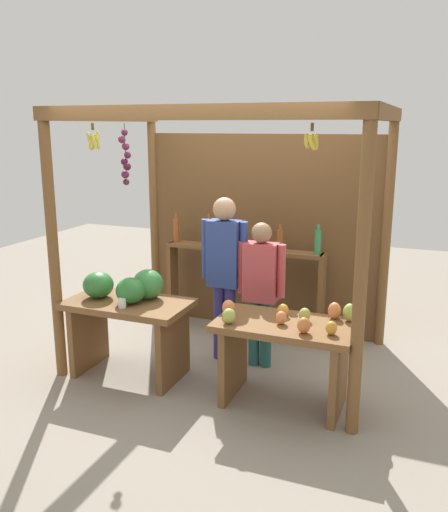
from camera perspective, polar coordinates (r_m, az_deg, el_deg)
name	(u,v)px	position (r m, az deg, el deg)	size (l,w,h in m)	color
ground_plane	(231,357)	(5.69, 0.72, -10.59)	(12.00, 12.00, 0.00)	gray
market_stall	(246,212)	(5.68, 2.29, 4.58)	(2.87, 2.01, 2.49)	brown
fruit_counter_left	(128,308)	(5.19, -10.05, -5.43)	(1.15, 0.66, 1.02)	brown
fruit_counter_right	(286,343)	(4.64, 6.49, -9.06)	(1.15, 0.64, 0.89)	brown
bottle_shelf_unit	(243,267)	(6.10, 2.04, -1.16)	(1.84, 0.22, 1.35)	brown
vendor_man	(224,264)	(5.34, 0.04, -0.85)	(0.48, 0.22, 1.66)	navy
vendor_woman	(261,283)	(5.24, 3.88, -2.85)	(0.48, 0.20, 1.44)	#275E62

